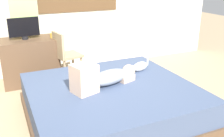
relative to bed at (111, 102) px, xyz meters
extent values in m
plane|color=tan|center=(-0.05, -0.18, -0.22)|extent=(16.00, 16.00, 0.00)
cube|color=brown|center=(0.00, 0.00, -0.15)|extent=(2.01, 1.88, 0.14)
cube|color=#425170|center=(0.00, 0.00, 0.07)|extent=(1.96, 1.83, 0.30)
ellipsoid|color=#8C939E|center=(0.01, 0.09, 0.31)|extent=(0.61, 0.41, 0.17)
sphere|color=beige|center=(0.34, 0.19, 0.31)|extent=(0.17, 0.17, 0.17)
cube|color=beige|center=(-0.35, -0.02, 0.39)|extent=(0.32, 0.31, 0.34)
cube|color=beige|center=(0.22, 0.15, 0.26)|extent=(0.27, 0.33, 0.08)
ellipsoid|color=silver|center=(0.59, 0.32, 0.29)|extent=(0.28, 0.18, 0.13)
sphere|color=silver|center=(0.44, 0.28, 0.30)|extent=(0.08, 0.08, 0.08)
cylinder|color=silver|center=(0.74, 0.36, 0.35)|extent=(0.03, 0.03, 0.16)
cube|color=brown|center=(-0.75, 1.64, 0.15)|extent=(0.90, 0.56, 0.74)
cylinder|color=black|center=(-0.79, 1.64, 0.55)|extent=(0.10, 0.10, 0.05)
cube|color=black|center=(-0.79, 1.64, 0.72)|extent=(0.48, 0.07, 0.30)
cylinder|color=gold|center=(-0.36, 1.57, 0.56)|extent=(0.07, 0.07, 0.08)
cylinder|color=tan|center=(-0.04, 1.57, 0.00)|extent=(0.04, 0.04, 0.44)
cylinder|color=tan|center=(0.02, 1.27, 0.00)|extent=(0.04, 0.04, 0.44)
cylinder|color=tan|center=(-0.33, 1.51, 0.00)|extent=(0.04, 0.04, 0.44)
cylinder|color=tan|center=(-0.27, 1.21, 0.00)|extent=(0.04, 0.04, 0.44)
cube|color=tan|center=(-0.16, 1.39, 0.24)|extent=(0.45, 0.45, 0.04)
cube|color=tan|center=(-0.32, 1.36, 0.45)|extent=(0.11, 0.38, 0.38)
cube|color=#ADCC75|center=(-0.73, 1.92, 1.07)|extent=(0.44, 0.06, 2.57)
camera|label=1|loc=(-1.18, -2.65, 1.52)|focal=41.52mm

